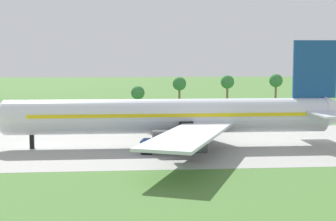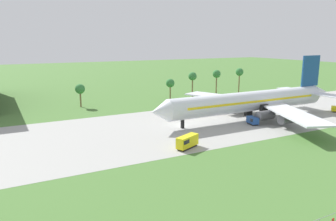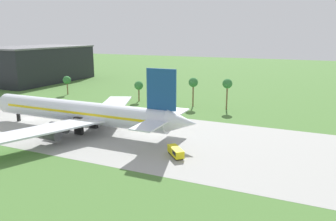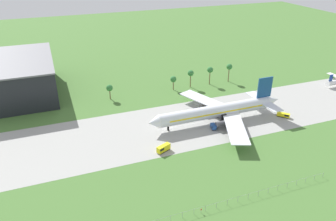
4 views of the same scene
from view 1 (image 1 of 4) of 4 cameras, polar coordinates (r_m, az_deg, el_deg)
ground_plane at (r=96.56m, az=-13.97°, el=-3.79°), size 600.00×600.00×0.00m
taxiway_strip at (r=96.56m, az=-13.97°, el=-3.78°), size 320.00×44.00×0.02m
jet_airliner at (r=92.16m, az=1.09°, el=-0.65°), size 69.86×60.24×19.05m
catering_van at (r=86.23m, az=-2.28°, el=-3.96°), size 2.73×4.18×2.25m
palm_tree_row at (r=135.26m, az=-0.39°, el=2.61°), size 78.08×3.60×11.45m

